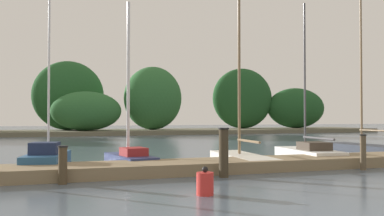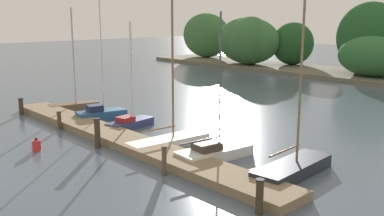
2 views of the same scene
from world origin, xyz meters
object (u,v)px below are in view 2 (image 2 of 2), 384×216
at_px(sailboat_2, 131,121).
at_px(sailboat_5, 295,166).
at_px(mooring_piling_3, 164,161).
at_px(sailboat_4, 216,151).
at_px(sailboat_1, 102,113).
at_px(mooring_piling_4, 260,197).
at_px(sailboat_0, 75,103).
at_px(mooring_piling_0, 21,106).
at_px(mooring_piling_1, 59,120).
at_px(mooring_piling_2, 97,133).
at_px(sailboat_3, 171,138).
at_px(channel_buoy_0, 37,145).

bearing_deg(sailboat_2, sailboat_5, -96.95).
distance_m(sailboat_5, mooring_piling_3, 5.01).
bearing_deg(mooring_piling_3, sailboat_4, 92.05).
xyz_separation_m(sailboat_1, mooring_piling_4, (14.18, -2.95, 0.19)).
height_order(sailboat_0, mooring_piling_4, sailboat_0).
bearing_deg(sailboat_5, mooring_piling_0, 97.54).
distance_m(sailboat_2, sailboat_5, 10.24).
bearing_deg(sailboat_0, sailboat_4, -80.46).
distance_m(sailboat_4, mooring_piling_4, 5.56).
height_order(mooring_piling_1, mooring_piling_2, mooring_piling_2).
xyz_separation_m(sailboat_0, sailboat_3, (10.50, -0.51, -0.08)).
relative_size(sailboat_4, mooring_piling_0, 6.03).
bearing_deg(mooring_piling_3, mooring_piling_0, 179.93).
distance_m(sailboat_2, channel_buoy_0, 5.63).
distance_m(sailboat_4, mooring_piling_1, 9.44).
xyz_separation_m(sailboat_0, sailboat_4, (13.37, -0.40, -0.06)).
bearing_deg(sailboat_4, mooring_piling_4, -115.93).
distance_m(sailboat_2, mooring_piling_3, 7.63).
bearing_deg(sailboat_0, mooring_piling_3, -92.53).
xyz_separation_m(mooring_piling_2, channel_buoy_0, (-1.41, -2.31, -0.45)).
height_order(sailboat_5, mooring_piling_3, sailboat_5).
bearing_deg(mooring_piling_0, sailboat_0, 80.25).
relative_size(sailboat_3, mooring_piling_4, 5.87).
distance_m(sailboat_4, mooring_piling_0, 14.24).
bearing_deg(sailboat_0, mooring_piling_2, -100.01).
relative_size(mooring_piling_3, mooring_piling_4, 0.99).
bearing_deg(mooring_piling_1, sailboat_4, 17.03).
relative_size(sailboat_1, sailboat_4, 1.24).
height_order(sailboat_2, mooring_piling_1, sailboat_2).
bearing_deg(channel_buoy_0, sailboat_4, 40.64).
relative_size(mooring_piling_1, mooring_piling_3, 0.85).
bearing_deg(sailboat_5, mooring_piling_1, 101.59).
bearing_deg(sailboat_1, sailboat_0, 95.72).
height_order(sailboat_0, mooring_piling_2, sailboat_0).
height_order(sailboat_0, sailboat_1, sailboat_1).
height_order(sailboat_2, channel_buoy_0, sailboat_2).
bearing_deg(mooring_piling_0, sailboat_2, 24.22).
relative_size(sailboat_5, mooring_piling_0, 8.09).
relative_size(sailboat_1, mooring_piling_3, 6.74).
xyz_separation_m(sailboat_5, mooring_piling_0, (-17.35, -3.75, 0.16)).
xyz_separation_m(mooring_piling_0, channel_buoy_0, (7.80, -2.38, -0.26)).
bearing_deg(sailboat_5, mooring_piling_4, -165.05).
xyz_separation_m(mooring_piling_0, mooring_piling_4, (18.68, -0.00, 0.06)).
bearing_deg(sailboat_2, sailboat_0, 79.29).
bearing_deg(sailboat_5, mooring_piling_3, 134.07).
relative_size(sailboat_1, sailboat_5, 0.93).
distance_m(sailboat_1, mooring_piling_1, 2.86).
bearing_deg(sailboat_3, channel_buoy_0, 151.24).
bearing_deg(mooring_piling_1, channel_buoy_0, -40.89).
bearing_deg(sailboat_4, mooring_piling_0, 107.15).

